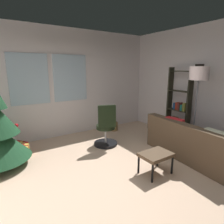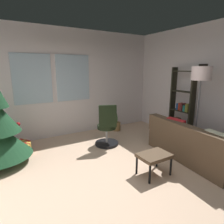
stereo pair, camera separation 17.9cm
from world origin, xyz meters
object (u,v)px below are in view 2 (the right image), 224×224
object	(u,v)px
couch	(204,146)
bookshelf	(181,109)
potted_plant	(115,122)
gift_box_gold	(25,149)
office_chair	(107,130)
floor_lamp	(201,79)
footstool	(154,157)
gift_box_red	(23,145)

from	to	relation	value
couch	bookshelf	xyz separation A→B (m)	(0.54, 1.05, 0.53)
bookshelf	potted_plant	bearing A→B (deg)	128.66
couch	gift_box_gold	world-z (taller)	couch
office_chair	floor_lamp	xyz separation A→B (m)	(1.52, -1.26, 1.21)
potted_plant	office_chair	bearing A→B (deg)	-131.55
bookshelf	potted_plant	distance (m)	1.87
footstool	bookshelf	xyz separation A→B (m)	(1.80, 0.96, 0.47)
gift_box_gold	bookshelf	size ratio (longest dim) A/B	0.15
footstool	floor_lamp	bearing A→B (deg)	10.12
couch	bookshelf	bearing A→B (deg)	62.57
footstool	office_chair	size ratio (longest dim) A/B	0.53
gift_box_gold	bookshelf	world-z (taller)	bookshelf
gift_box_gold	potted_plant	distance (m)	2.52
footstool	gift_box_gold	distance (m)	2.70
gift_box_red	gift_box_gold	world-z (taller)	gift_box_gold
footstool	floor_lamp	world-z (taller)	floor_lamp
footstool	gift_box_gold	world-z (taller)	footstool
footstool	gift_box_gold	size ratio (longest dim) A/B	1.96
footstool	floor_lamp	distance (m)	1.94
gift_box_red	potted_plant	size ratio (longest dim) A/B	0.57
gift_box_red	potted_plant	world-z (taller)	potted_plant
potted_plant	floor_lamp	bearing A→B (deg)	-70.08
gift_box_red	office_chair	world-z (taller)	office_chair
footstool	gift_box_red	world-z (taller)	footstool
gift_box_gold	potted_plant	xyz separation A→B (m)	(2.49, 0.37, 0.16)
bookshelf	potted_plant	size ratio (longest dim) A/B	2.89
gift_box_gold	floor_lamp	xyz separation A→B (m)	(3.25, -1.74, 1.48)
gift_box_gold	floor_lamp	bearing A→B (deg)	-28.11
couch	potted_plant	world-z (taller)	couch
office_chair	bookshelf	xyz separation A→B (m)	(1.87, -0.56, 0.41)
couch	gift_box_red	distance (m)	3.89
gift_box_red	office_chair	size ratio (longest dim) A/B	0.36
footstool	floor_lamp	size ratio (longest dim) A/B	0.29
couch	footstool	size ratio (longest dim) A/B	3.84
office_chair	couch	bearing A→B (deg)	-50.26
potted_plant	bookshelf	bearing A→B (deg)	-51.34
couch	office_chair	bearing A→B (deg)	129.74
floor_lamp	footstool	bearing A→B (deg)	-169.88
couch	floor_lamp	bearing A→B (deg)	61.72
floor_lamp	gift_box_red	bearing A→B (deg)	148.67
floor_lamp	potted_plant	world-z (taller)	floor_lamp
couch	office_chair	xyz separation A→B (m)	(-1.33, 1.60, 0.11)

